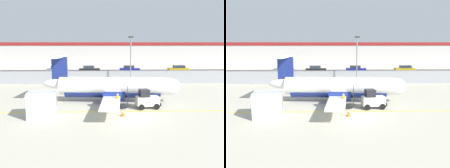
{
  "view_description": "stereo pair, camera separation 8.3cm",
  "coord_description": "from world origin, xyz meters",
  "views": [
    {
      "loc": [
        -2.24,
        -20.43,
        6.28
      ],
      "look_at": [
        -1.38,
        6.89,
        1.8
      ],
      "focal_mm": 40.0,
      "sensor_mm": 36.0,
      "label": 1
    },
    {
      "loc": [
        -2.16,
        -20.43,
        6.28
      ],
      "look_at": [
        -1.38,
        6.89,
        1.8
      ],
      "focal_mm": 40.0,
      "sensor_mm": 36.0,
      "label": 2
    }
  ],
  "objects": [
    {
      "name": "apron_light_pole",
      "position": [
        1.56,
        15.26,
        4.3
      ],
      "size": [
        0.7,
        0.3,
        7.27
      ],
      "color": "slate",
      "rests_on": "ground"
    },
    {
      "name": "traffic_cone_near_right",
      "position": [
        -7.51,
        6.39,
        0.31
      ],
      "size": [
        0.36,
        0.36,
        0.64
      ],
      "color": "orange",
      "rests_on": "ground"
    },
    {
      "name": "parking_lot_strip",
      "position": [
        0.0,
        29.5,
        0.06
      ],
      "size": [
        98.0,
        17.0,
        0.12
      ],
      "color": "#38383A",
      "rests_on": "ground"
    },
    {
      "name": "parked_car_2",
      "position": [
        3.05,
        31.42,
        0.89
      ],
      "size": [
        4.35,
        2.34,
        1.58
      ],
      "rotation": [
        0.0,
        0.0,
        -0.1
      ],
      "color": "navy",
      "rests_on": "parking_lot_strip"
    },
    {
      "name": "parked_car_0",
      "position": [
        -11.95,
        31.26,
        0.89
      ],
      "size": [
        4.32,
        2.25,
        1.58
      ],
      "rotation": [
        0.0,
        0.0,
        0.08
      ],
      "color": "slate",
      "rests_on": "parking_lot_strip"
    },
    {
      "name": "baggage_tug",
      "position": [
        1.9,
        3.1,
        0.86
      ],
      "size": [
        2.46,
        1.64,
        1.88
      ],
      "rotation": [
        0.0,
        0.0,
        0.13
      ],
      "color": "silver",
      "rests_on": "ground"
    },
    {
      "name": "background_building",
      "position": [
        0.0,
        47.99,
        3.26
      ],
      "size": [
        91.0,
        8.1,
        6.5
      ],
      "color": "#BCB7B2",
      "rests_on": "ground"
    },
    {
      "name": "traffic_cone_near_left",
      "position": [
        -0.63,
        0.53,
        0.31
      ],
      "size": [
        0.36,
        0.36,
        0.64
      ],
      "color": "orange",
      "rests_on": "ground"
    },
    {
      "name": "perimeter_fence",
      "position": [
        0.0,
        18.0,
        1.12
      ],
      "size": [
        98.0,
        0.1,
        2.1
      ],
      "color": "gray",
      "rests_on": "ground"
    },
    {
      "name": "ground_crew_worker",
      "position": [
        -1.03,
        2.02,
        0.95
      ],
      "size": [
        0.35,
        0.54,
        1.7
      ],
      "rotation": [
        0.0,
        0.0,
        3.11
      ],
      "color": "#191E4C",
      "rests_on": "ground"
    },
    {
      "name": "parked_car_3",
      "position": [
        13.44,
        31.62,
        0.89
      ],
      "size": [
        4.27,
        2.14,
        1.58
      ],
      "rotation": [
        0.0,
        0.0,
        3.18
      ],
      "color": "#B28C19",
      "rests_on": "parking_lot_strip"
    },
    {
      "name": "parked_car_1",
      "position": [
        -5.37,
        31.25,
        0.89
      ],
      "size": [
        4.39,
        2.44,
        1.58
      ],
      "rotation": [
        0.0,
        0.0,
        0.14
      ],
      "color": "black",
      "rests_on": "parking_lot_strip"
    },
    {
      "name": "cargo_container",
      "position": [
        -7.56,
        0.45,
        1.1
      ],
      "size": [
        2.65,
        2.31,
        2.2
      ],
      "rotation": [
        0.0,
        0.0,
        0.14
      ],
      "color": "silver",
      "rests_on": "ground"
    },
    {
      "name": "ground_plane",
      "position": [
        0.0,
        2.0,
        0.0
      ],
      "size": [
        140.0,
        140.0,
        0.01
      ],
      "color": "#B2AD99"
    },
    {
      "name": "commuter_airplane",
      "position": [
        -1.12,
        5.87,
        1.6
      ],
      "size": [
        14.87,
        16.08,
        4.92
      ],
      "rotation": [
        0.0,
        0.0,
        -0.08
      ],
      "color": "white",
      "rests_on": "ground"
    }
  ]
}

